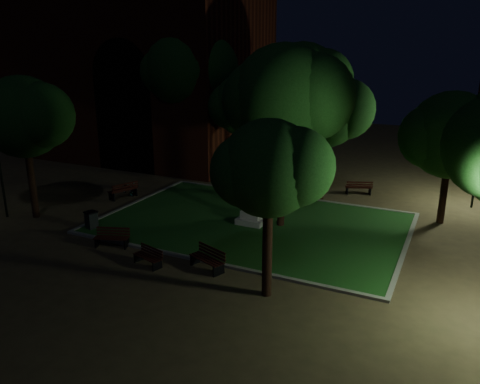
# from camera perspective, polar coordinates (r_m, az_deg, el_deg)

# --- Properties ---
(ground) EXTENTS (80.00, 80.00, 0.00)m
(ground) POSITION_cam_1_polar(r_m,az_deg,el_deg) (22.74, -0.53, -5.52)
(ground) COLOR #4B3C26
(lawn) EXTENTS (15.00, 10.00, 0.08)m
(lawn) POSITION_cam_1_polar(r_m,az_deg,el_deg) (24.40, 1.55, -3.81)
(lawn) COLOR #1C4B19
(lawn) RESTS_ON ground
(lawn_kerb) EXTENTS (15.40, 10.40, 0.12)m
(lawn_kerb) POSITION_cam_1_polar(r_m,az_deg,el_deg) (24.40, 1.55, -3.77)
(lawn_kerb) COLOR slate
(lawn_kerb) RESTS_ON ground
(monument) EXTENTS (1.40, 1.40, 3.20)m
(monument) POSITION_cam_1_polar(r_m,az_deg,el_deg) (24.10, 1.56, -1.77)
(monument) COLOR #AFA69F
(monument) RESTS_ON lawn
(building_main) EXTENTS (20.00, 12.00, 15.00)m
(building_main) POSITION_cam_1_polar(r_m,az_deg,el_deg) (41.22, -12.34, 14.74)
(building_main) COLOR #4C1A0E
(building_main) RESTS_ON ground
(tree_west) EXTENTS (5.15, 4.21, 7.52)m
(tree_west) POSITION_cam_1_polar(r_m,az_deg,el_deg) (26.45, -24.81, 8.28)
(tree_west) COLOR black
(tree_west) RESTS_ON ground
(tree_north_wl) EXTENTS (4.90, 4.00, 7.32)m
(tree_north_wl) POSITION_cam_1_polar(r_m,az_deg,el_deg) (30.40, 0.65, 10.56)
(tree_north_wl) COLOR black
(tree_north_wl) RESTS_ON ground
(tree_north_er) EXTENTS (5.32, 4.34, 7.53)m
(tree_north_er) POSITION_cam_1_polar(r_m,az_deg,el_deg) (27.69, 10.52, 9.75)
(tree_north_er) COLOR black
(tree_north_er) RESTS_ON ground
(tree_ne) EXTENTS (5.36, 4.37, 6.82)m
(tree_ne) POSITION_cam_1_polar(r_m,az_deg,el_deg) (25.63, 24.58, 6.30)
(tree_ne) COLOR black
(tree_ne) RESTS_ON ground
(tree_se) EXTENTS (4.20, 3.43, 6.54)m
(tree_se) POSITION_cam_1_polar(r_m,az_deg,el_deg) (15.93, 3.77, 2.81)
(tree_se) COLOR black
(tree_se) RESTS_ON ground
(tree_nw) EXTENTS (7.10, 5.79, 10.25)m
(tree_nw) POSITION_cam_1_polar(r_m,az_deg,el_deg) (33.92, -6.41, 14.58)
(tree_nw) COLOR black
(tree_nw) RESTS_ON ground
(tree_far_north) EXTENTS (6.11, 4.99, 9.22)m
(tree_far_north) POSITION_cam_1_polar(r_m,az_deg,el_deg) (30.96, 7.77, 13.15)
(tree_far_north) COLOR black
(tree_far_north) RESTS_ON ground
(tree_extra) EXTENTS (6.30, 5.15, 9.06)m
(tree_extra) POSITION_cam_1_polar(r_m,az_deg,el_deg) (22.63, 5.66, 11.28)
(tree_extra) COLOR black
(tree_extra) RESTS_ON ground
(lamppost_nw) EXTENTS (1.18, 0.28, 4.59)m
(lamppost_nw) POSITION_cam_1_polar(r_m,az_deg,el_deg) (35.31, -9.50, 7.76)
(lamppost_nw) COLOR black
(lamppost_nw) RESTS_ON ground
(lamppost_ne) EXTENTS (1.18, 0.28, 4.26)m
(lamppost_ne) POSITION_cam_1_polar(r_m,az_deg,el_deg) (29.32, 27.12, 3.88)
(lamppost_ne) COLOR black
(lamppost_ne) RESTS_ON ground
(bench_near_left) EXTENTS (1.49, 0.85, 0.77)m
(bench_near_left) POSITION_cam_1_polar(r_m,az_deg,el_deg) (20.16, -11.07, -7.78)
(bench_near_left) COLOR black
(bench_near_left) RESTS_ON ground
(bench_near_right) EXTENTS (1.77, 1.14, 0.92)m
(bench_near_right) POSITION_cam_1_polar(r_m,az_deg,el_deg) (19.47, -3.91, -8.17)
(bench_near_right) COLOR black
(bench_near_right) RESTS_ON ground
(bench_west_near) EXTENTS (1.67, 1.04, 0.86)m
(bench_west_near) POSITION_cam_1_polar(r_m,az_deg,el_deg) (22.36, -15.33, -5.43)
(bench_west_near) COLOR black
(bench_west_near) RESTS_ON ground
(bench_left_side) EXTENTS (1.18, 1.90, 0.98)m
(bench_left_side) POSITION_cam_1_polar(r_m,az_deg,el_deg) (29.34, -14.01, 0.15)
(bench_left_side) COLOR black
(bench_left_side) RESTS_ON ground
(bench_far_side) EXTENTS (1.71, 1.13, 0.89)m
(bench_far_side) POSITION_cam_1_polar(r_m,az_deg,el_deg) (30.14, 14.28, 0.48)
(bench_far_side) COLOR black
(bench_far_side) RESTS_ON ground
(trash_bin) EXTENTS (0.68, 0.68, 0.93)m
(trash_bin) POSITION_cam_1_polar(r_m,az_deg,el_deg) (24.71, -17.65, -3.31)
(trash_bin) COLOR black
(trash_bin) RESTS_ON ground
(bicycle) EXTENTS (1.59, 1.06, 0.79)m
(bicycle) POSITION_cam_1_polar(r_m,az_deg,el_deg) (30.02, -13.49, 0.43)
(bicycle) COLOR black
(bicycle) RESTS_ON ground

